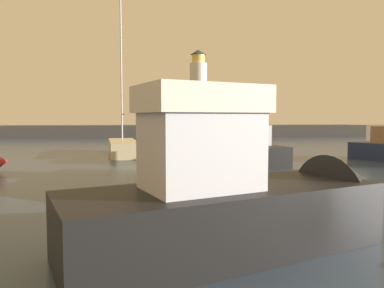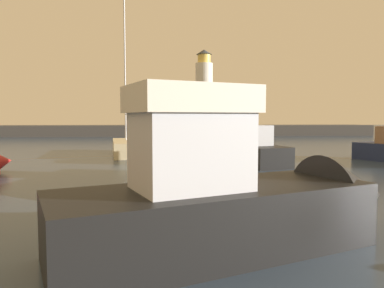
{
  "view_description": "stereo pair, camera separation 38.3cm",
  "coord_description": "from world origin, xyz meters",
  "px_view_note": "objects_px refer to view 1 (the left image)",
  "views": [
    {
      "loc": [
        -3.55,
        -1.27,
        3.03
      ],
      "look_at": [
        -1.65,
        16.32,
        1.75
      ],
      "focal_mm": 34.49,
      "sensor_mm": 36.0,
      "label": 1
    },
    {
      "loc": [
        -3.17,
        -1.31,
        3.03
      ],
      "look_at": [
        -1.65,
        16.32,
        1.75
      ],
      "focal_mm": 34.49,
      "sensor_mm": 36.0,
      "label": 2
    }
  ],
  "objects_px": {
    "motorboat_2": "(184,163)",
    "motorboat_3": "(263,199)",
    "lighthouse": "(198,90)",
    "motorboat_0": "(240,150)",
    "sailboat_moored": "(123,147)"
  },
  "relations": [
    {
      "from": "motorboat_2",
      "to": "motorboat_3",
      "type": "relative_size",
      "value": 0.89
    },
    {
      "from": "lighthouse",
      "to": "motorboat_3",
      "type": "height_order",
      "value": "lighthouse"
    },
    {
      "from": "lighthouse",
      "to": "motorboat_2",
      "type": "bearing_deg",
      "value": -97.94
    },
    {
      "from": "lighthouse",
      "to": "motorboat_2",
      "type": "relative_size",
      "value": 1.47
    },
    {
      "from": "motorboat_0",
      "to": "sailboat_moored",
      "type": "bearing_deg",
      "value": 147.61
    },
    {
      "from": "lighthouse",
      "to": "motorboat_0",
      "type": "distance_m",
      "value": 36.75
    },
    {
      "from": "lighthouse",
      "to": "motorboat_0",
      "type": "height_order",
      "value": "lighthouse"
    },
    {
      "from": "sailboat_moored",
      "to": "motorboat_3",
      "type": "bearing_deg",
      "value": -77.0
    },
    {
      "from": "motorboat_3",
      "to": "motorboat_0",
      "type": "bearing_deg",
      "value": 78.34
    },
    {
      "from": "motorboat_0",
      "to": "motorboat_3",
      "type": "xyz_separation_m",
      "value": [
        -3.36,
        -16.27,
        0.32
      ]
    },
    {
      "from": "motorboat_3",
      "to": "sailboat_moored",
      "type": "bearing_deg",
      "value": 103.0
    },
    {
      "from": "lighthouse",
      "to": "motorboat_2",
      "type": "xyz_separation_m",
      "value": [
        -6.22,
        -44.57,
        -6.58
      ]
    },
    {
      "from": "motorboat_3",
      "to": "motorboat_2",
      "type": "bearing_deg",
      "value": 98.98
    },
    {
      "from": "motorboat_3",
      "to": "sailboat_moored",
      "type": "height_order",
      "value": "sailboat_moored"
    },
    {
      "from": "lighthouse",
      "to": "sailboat_moored",
      "type": "distance_m",
      "value": 33.1
    }
  ]
}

